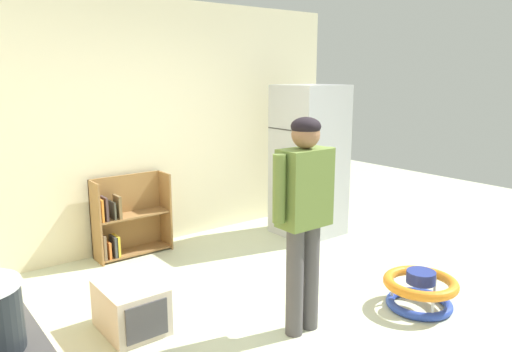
{
  "coord_description": "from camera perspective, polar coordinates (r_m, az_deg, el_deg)",
  "views": [
    {
      "loc": [
        -2.3,
        -2.61,
        1.92
      ],
      "look_at": [
        0.03,
        0.38,
        1.11
      ],
      "focal_mm": 34.19,
      "sensor_mm": 36.0,
      "label": 1
    }
  ],
  "objects": [
    {
      "name": "pet_carrier",
      "position": [
        3.92,
        -14.41,
        -14.66
      ],
      "size": [
        0.42,
        0.55,
        0.36
      ],
      "color": "beige",
      "rests_on": "ground"
    },
    {
      "name": "refrigerator",
      "position": [
        5.81,
        6.22,
        1.78
      ],
      "size": [
        0.73,
        0.68,
        1.78
      ],
      "color": "#B7BABF",
      "rests_on": "ground"
    },
    {
      "name": "ground_plane",
      "position": [
        3.97,
        3.12,
        -16.85
      ],
      "size": [
        12.0,
        12.0,
        0.0
      ],
      "primitive_type": "plane",
      "color": "beige",
      "rests_on": "ground"
    },
    {
      "name": "baby_walker",
      "position": [
        4.35,
        18.64,
        -12.5
      ],
      "size": [
        0.6,
        0.6,
        0.32
      ],
      "color": "#2B47B8",
      "rests_on": "ground"
    },
    {
      "name": "bookshelf",
      "position": [
        5.38,
        -14.97,
        -5.13
      ],
      "size": [
        0.8,
        0.28,
        0.85
      ],
      "color": "olive",
      "rests_on": "ground"
    },
    {
      "name": "back_wall",
      "position": [
        5.48,
        -13.03,
        5.77
      ],
      "size": [
        5.2,
        0.06,
        2.7
      ],
      "primitive_type": "cube",
      "color": "beige",
      "rests_on": "ground"
    },
    {
      "name": "standing_person",
      "position": [
        3.52,
        5.66,
        -3.6
      ],
      "size": [
        0.57,
        0.22,
        1.62
      ],
      "color": "#4F4C4F",
      "rests_on": "ground"
    }
  ]
}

